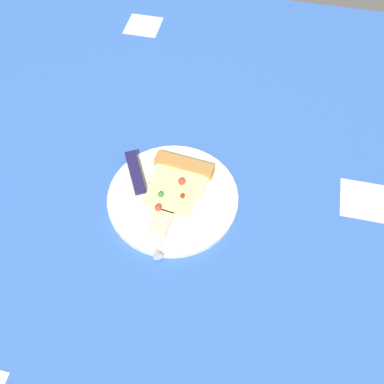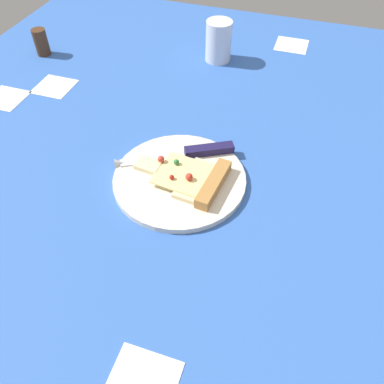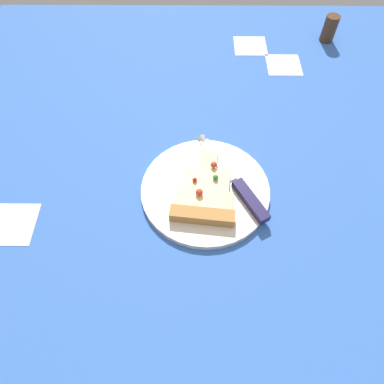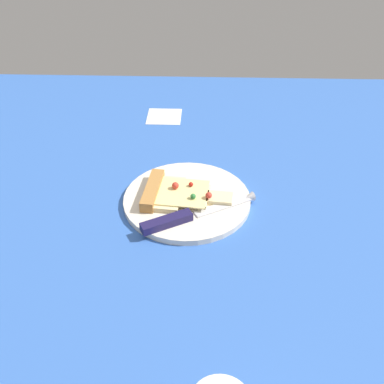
{
  "view_description": "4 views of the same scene",
  "coord_description": "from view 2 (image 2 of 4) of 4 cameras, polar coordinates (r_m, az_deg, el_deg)",
  "views": [
    {
      "loc": [
        44.24,
        21.77,
        69.88
      ],
      "look_at": [
        0.11,
        12.18,
        2.49
      ],
      "focal_mm": 39.54,
      "sensor_mm": 36.0,
      "label": 1
    },
    {
      "loc": [
        -18.27,
        59.2,
        55.16
      ],
      "look_at": [
        -2.88,
        12.46,
        2.3
      ],
      "focal_mm": 37.31,
      "sensor_mm": 36.0,
      "label": 2
    },
    {
      "loc": [
        -37.67,
        10.93,
        57.24
      ],
      "look_at": [
        -1.37,
        11.16,
        3.22
      ],
      "focal_mm": 32.16,
      "sensor_mm": 36.0,
      "label": 3
    },
    {
      "loc": [
        4.43,
        -64.07,
        57.35
      ],
      "look_at": [
        2.02,
        6.83,
        3.91
      ],
      "focal_mm": 42.79,
      "sensor_mm": 36.0,
      "label": 4
    }
  ],
  "objects": [
    {
      "name": "pepper_shaker",
      "position": [
        1.23,
        -20.76,
        19.4
      ],
      "size": [
        3.73,
        3.73,
        7.04
      ],
      "primitive_type": "cylinder",
      "color": "#4C2D19",
      "rests_on": "ground_plane"
    },
    {
      "name": "knife",
      "position": [
        0.8,
        -0.75,
        5.52
      ],
      "size": [
        22.08,
        13.32,
        2.45
      ],
      "rotation": [
        0.0,
        0.0,
        5.21
      ],
      "color": "silver",
      "rests_on": "plate"
    },
    {
      "name": "plate",
      "position": [
        0.77,
        -1.79,
        1.83
      ],
      "size": [
        25.56,
        25.56,
        1.21
      ],
      "primitive_type": "cylinder",
      "color": "silver",
      "rests_on": "ground_plane"
    },
    {
      "name": "pizza_slice",
      "position": [
        0.75,
        -0.05,
        2.02
      ],
      "size": [
        18.14,
        12.22,
        2.7
      ],
      "rotation": [
        0.0,
        0.0,
        4.6
      ],
      "color": "beige",
      "rests_on": "plate"
    },
    {
      "name": "ground_plane",
      "position": [
        0.84,
        0.79,
        4.61
      ],
      "size": [
        144.18,
        144.18,
        3.0
      ],
      "color": "#3360B7",
      "rests_on": "ground"
    },
    {
      "name": "drinking_glass",
      "position": [
        1.13,
        3.82,
        20.73
      ],
      "size": [
        6.89,
        6.89,
        10.54
      ],
      "primitive_type": "cylinder",
      "color": "white",
      "rests_on": "ground_plane"
    }
  ]
}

